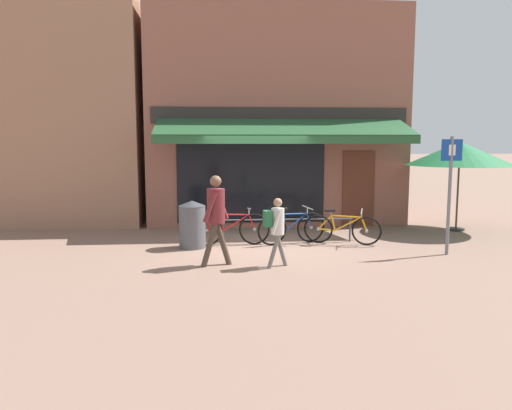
{
  "coord_description": "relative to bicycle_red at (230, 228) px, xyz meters",
  "views": [
    {
      "loc": [
        -1.03,
        -11.12,
        2.37
      ],
      "look_at": [
        -0.16,
        -0.87,
        1.05
      ],
      "focal_mm": 35.0,
      "sensor_mm": 36.0,
      "label": 1
    }
  ],
  "objects": [
    {
      "name": "ground_plane",
      "position": [
        0.66,
        -0.13,
        -0.38
      ],
      "size": [
        160.0,
        160.0,
        0.0
      ],
      "primitive_type": "plane",
      "color": "#846656"
    },
    {
      "name": "cafe_parasol",
      "position": [
        6.08,
        1.39,
        1.66
      ],
      "size": [
        2.75,
        2.75,
        2.36
      ],
      "color": "#4C3D2D",
      "rests_on": "ground_plane"
    },
    {
      "name": "neighbour_building",
      "position": [
        -5.24,
        4.31,
        2.81
      ],
      "size": [
        5.67,
        4.0,
        6.39
      ],
      "color": "#9E7056",
      "rests_on": "ground_plane"
    },
    {
      "name": "pedestrian_child",
      "position": [
        0.79,
        -2.09,
        0.44
      ],
      "size": [
        0.49,
        0.45,
        1.32
      ],
      "rotation": [
        0.0,
        0.0,
        0.14
      ],
      "color": "slate",
      "rests_on": "ground_plane"
    },
    {
      "name": "bicycle_blue",
      "position": [
        1.42,
        0.0,
        0.0
      ],
      "size": [
        1.66,
        0.63,
        0.86
      ],
      "rotation": [
        0.06,
        0.0,
        0.29
      ],
      "color": "black",
      "rests_on": "ground_plane"
    },
    {
      "name": "bike_rack_rail",
      "position": [
        1.34,
        0.17,
        0.08
      ],
      "size": [
        3.11,
        0.04,
        0.57
      ],
      "color": "#47494F",
      "rests_on": "ground_plane"
    },
    {
      "name": "parking_sign",
      "position": [
        4.5,
        -1.36,
        1.12
      ],
      "size": [
        0.44,
        0.07,
        2.47
      ],
      "color": "slate",
      "rests_on": "ground_plane"
    },
    {
      "name": "bicycle_orange",
      "position": [
        2.56,
        -0.15,
        -0.02
      ],
      "size": [
        1.72,
        0.77,
        0.83
      ],
      "rotation": [
        0.1,
        0.0,
        -0.33
      ],
      "color": "black",
      "rests_on": "ground_plane"
    },
    {
      "name": "shop_front",
      "position": [
        1.46,
        3.79,
        2.66
      ],
      "size": [
        7.32,
        4.52,
        6.11
      ],
      "color": "#8E5647",
      "rests_on": "ground_plane"
    },
    {
      "name": "bicycle_red",
      "position": [
        0.0,
        0.0,
        0.0
      ],
      "size": [
        1.82,
        0.52,
        0.87
      ],
      "rotation": [
        -0.1,
        0.0,
        0.06
      ],
      "color": "black",
      "rests_on": "ground_plane"
    },
    {
      "name": "pedestrian_adult",
      "position": [
        -0.33,
        -1.89,
        0.68
      ],
      "size": [
        0.6,
        0.52,
        1.75
      ],
      "rotation": [
        0.0,
        0.0,
        -0.07
      ],
      "color": "#47382D",
      "rests_on": "ground_plane"
    },
    {
      "name": "litter_bin",
      "position": [
        -0.86,
        -0.21,
        0.15
      ],
      "size": [
        0.6,
        0.6,
        1.06
      ],
      "color": "#515459",
      "rests_on": "ground_plane"
    }
  ]
}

